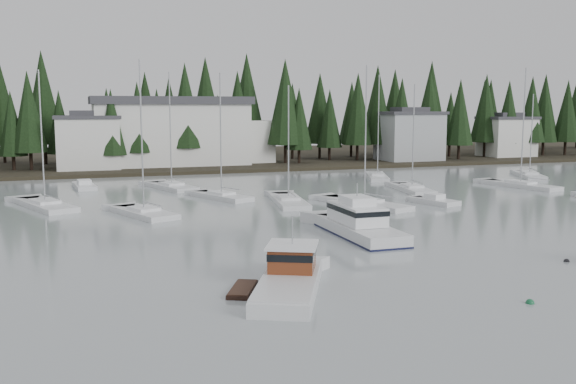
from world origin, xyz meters
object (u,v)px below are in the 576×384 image
object	(u,v)px
lobster_boat_brown	(288,282)
runabout_3	(84,187)
sailboat_4	(144,214)
sailboat_2	(45,207)
house_east_a	(409,135)
cabin_cruiser_center	(359,226)
sailboat_10	(520,186)
house_east_b	(507,136)
runabout_1	(434,202)
sailboat_0	(364,205)
house_west	(88,141)
sailboat_3	(412,190)
sailboat_8	(377,178)
sailboat_6	(529,177)
sailboat_11	(172,188)
sailboat_12	(289,203)
sailboat_5	(222,198)
harbor_inn	(184,132)

from	to	relation	value
lobster_boat_brown	runabout_3	size ratio (longest dim) A/B	1.40
lobster_boat_brown	sailboat_4	size ratio (longest dim) A/B	0.64
sailboat_2	house_east_a	bearing A→B (deg)	-81.02
cabin_cruiser_center	sailboat_10	xyz separation A→B (m)	(31.55, 20.86, -0.61)
house_east_b	sailboat_10	size ratio (longest dim) A/B	0.64
runabout_1	sailboat_0	bearing A→B (deg)	64.58
house_east_a	cabin_cruiser_center	distance (m)	66.81
house_west	sailboat_0	xyz separation A→B (m)	(24.96, -43.85, -4.58)
cabin_cruiser_center	runabout_3	world-z (taller)	cabin_cruiser_center
sailboat_3	sailboat_8	world-z (taller)	sailboat_8
cabin_cruiser_center	runabout_1	world-z (taller)	cabin_cruiser_center
sailboat_3	sailboat_6	distance (m)	24.61
sailboat_4	runabout_3	size ratio (longest dim) A/B	2.19
sailboat_4	sailboat_11	world-z (taller)	sailboat_4
sailboat_12	sailboat_2	bearing A→B (deg)	86.66
sailboat_0	sailboat_11	distance (m)	25.49
sailboat_4	house_east_b	bearing A→B (deg)	-79.82
sailboat_2	sailboat_8	distance (m)	44.17
lobster_boat_brown	sailboat_2	world-z (taller)	sailboat_2
house_west	lobster_boat_brown	distance (m)	70.21
sailboat_10	runabout_3	size ratio (longest dim) A/B	2.27
sailboat_3	house_east_b	bearing A→B (deg)	-39.66
sailboat_12	runabout_1	xyz separation A→B (m)	(13.94, -5.06, 0.07)
house_east_b	sailboat_0	distance (m)	68.09
sailboat_5	house_west	bearing A→B (deg)	-3.01
harbor_inn	sailboat_8	xyz separation A→B (m)	(22.23, -25.50, -5.68)
sailboat_10	sailboat_6	bearing A→B (deg)	-55.90
harbor_inn	sailboat_12	distance (m)	43.68
house_west	sailboat_10	distance (m)	61.67
sailboat_0	harbor_inn	bearing A→B (deg)	-7.26
sailboat_8	sailboat_5	bearing A→B (deg)	137.50
house_east_b	sailboat_11	bearing A→B (deg)	-159.51
sailboat_3	sailboat_8	size ratio (longest dim) A/B	0.88
lobster_boat_brown	sailboat_4	bearing A→B (deg)	35.01
harbor_inn	sailboat_6	xyz separation A→B (m)	(43.35, -30.59, -5.71)
sailboat_4	sailboat_5	xyz separation A→B (m)	(9.08, 8.29, 0.00)
cabin_cruiser_center	runabout_3	size ratio (longest dim) A/B	1.62
house_east_b	cabin_cruiser_center	size ratio (longest dim) A/B	0.89
house_east_a	sailboat_6	xyz separation A→B (m)	(4.39, -26.25, -4.84)
sailboat_5	runabout_1	bearing A→B (deg)	-141.56
lobster_boat_brown	sailboat_5	world-z (taller)	sailboat_5
sailboat_8	sailboat_4	bearing A→B (deg)	142.49
sailboat_3	sailboat_6	xyz separation A→B (m)	(23.24, 8.07, -0.00)
house_west	lobster_boat_brown	xyz separation A→B (m)	(8.15, -69.61, -4.16)
house_east_a	sailboat_10	distance (m)	35.91
sailboat_6	runabout_1	bearing A→B (deg)	148.84
sailboat_12	house_west	bearing A→B (deg)	33.77
house_west	sailboat_10	xyz separation A→B (m)	(49.63, -36.32, -4.57)
house_west	runabout_3	world-z (taller)	house_west
sailboat_8	sailboat_3	bearing A→B (deg)	-167.90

